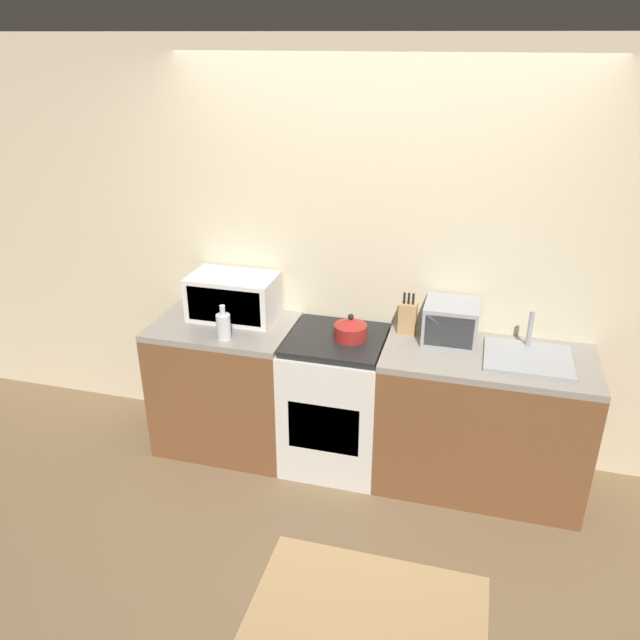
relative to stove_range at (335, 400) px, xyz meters
name	(u,v)px	position (x,y,z in m)	size (l,w,h in m)	color
ground_plane	(327,555)	(0.16, -0.85, -0.45)	(16.00, 16.00, 0.00)	brown
wall_back	(375,260)	(0.16, 0.34, 0.85)	(10.00, 0.06, 2.60)	beige
counter_left_run	(227,384)	(-0.75, 0.00, 0.00)	(0.89, 0.62, 0.90)	brown
counter_right_run	(481,421)	(0.91, 0.00, 0.00)	(1.22, 0.62, 0.90)	brown
stove_range	(335,400)	(0.00, 0.00, 0.00)	(0.61, 0.62, 0.90)	silver
kettle	(351,329)	(0.09, 0.00, 0.52)	(0.20, 0.20, 0.16)	maroon
microwave	(233,297)	(-0.71, 0.12, 0.60)	(0.55, 0.34, 0.29)	silver
bottle	(224,326)	(-0.65, -0.19, 0.54)	(0.09, 0.09, 0.22)	silver
knife_block	(408,318)	(0.41, 0.18, 0.55)	(0.11, 0.08, 0.26)	tan
toaster_oven	(451,322)	(0.67, 0.14, 0.57)	(0.32, 0.30, 0.24)	#999BA0
sink_basin	(528,357)	(1.12, 0.01, 0.47)	(0.49, 0.41, 0.24)	#999BA0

